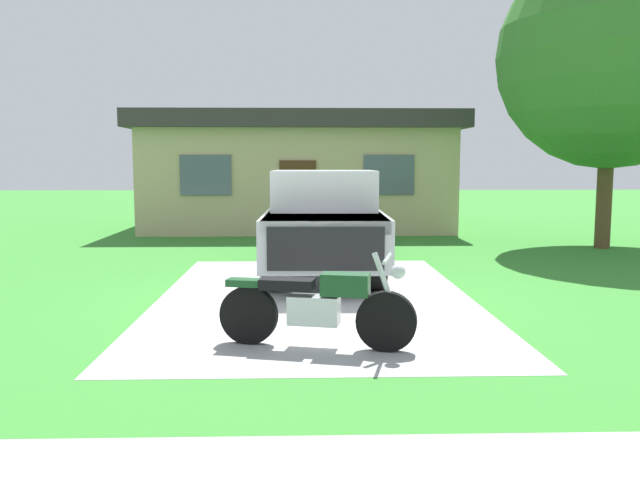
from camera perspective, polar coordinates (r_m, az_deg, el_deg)
name	(u,v)px	position (r m, az deg, el deg)	size (l,w,h in m)	color
ground_plane	(315,298)	(10.06, -0.43, -5.01)	(80.00, 80.00, 0.00)	#35802E
driveway_pad	(315,298)	(10.06, -0.43, -4.99)	(4.71, 7.51, 0.01)	#A7A7A7
motorcycle	(318,306)	(7.32, -0.21, -5.66)	(2.18, 0.85, 1.09)	black
pickup_truck	(324,221)	(12.37, 0.31, 1.64)	(2.14, 5.67, 1.90)	black
shade_tree	(611,56)	(17.36, 23.76, 14.25)	(5.23, 5.23, 7.12)	brown
neighbor_house	(298,171)	(20.83, -1.91, 5.98)	(9.60, 5.60, 3.50)	tan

